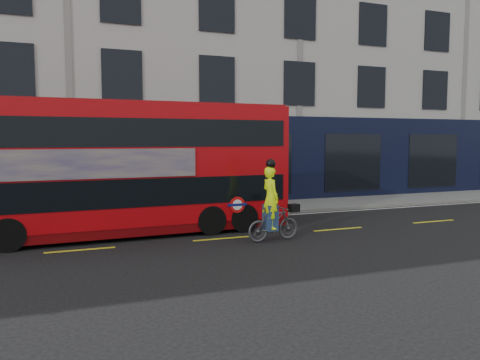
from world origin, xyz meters
TOP-DOWN VIEW (x-y plane):
  - ground at (0.00, 0.00)m, footprint 120.00×120.00m
  - pavement at (0.00, 6.50)m, footprint 60.00×3.00m
  - kerb at (0.00, 5.00)m, footprint 60.00×0.12m
  - building_terrace at (0.00, 12.94)m, footprint 50.00×10.07m
  - road_edge_line at (0.00, 4.70)m, footprint 58.00×0.10m
  - lane_dashes at (0.00, 1.50)m, footprint 58.00×0.12m
  - bus at (1.51, 3.11)m, footprint 10.12×2.62m
  - cyclist at (5.25, 0.68)m, footprint 1.70×0.69m

SIDE VIEW (x-z plane):
  - ground at x=0.00m, z-range 0.00..0.00m
  - road_edge_line at x=0.00m, z-range 0.00..0.01m
  - lane_dashes at x=0.00m, z-range 0.00..0.01m
  - pavement at x=0.00m, z-range 0.00..0.12m
  - kerb at x=0.00m, z-range 0.00..0.13m
  - cyclist at x=5.25m, z-range -0.38..2.00m
  - bus at x=1.51m, z-range 0.05..4.10m
  - building_terrace at x=0.00m, z-range -0.01..14.99m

